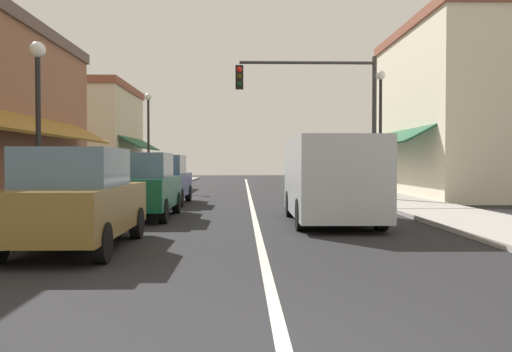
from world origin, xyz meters
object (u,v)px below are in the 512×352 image
Objects in this scene: parked_car_second_left at (141,186)px; parked_car_nearest_left at (76,199)px; van_in_lane at (330,177)px; traffic_signal_mast_arm at (325,101)px; parked_car_third_left at (162,180)px; street_lamp_left_far at (148,126)px; street_lamp_right_mid at (380,114)px; street_lamp_left_near at (38,101)px.

parked_car_nearest_left is at bearing -91.44° from parked_car_second_left.
traffic_signal_mast_arm is (1.01, 7.47, 2.71)m from van_in_lane.
street_lamp_left_far is at bearing 103.31° from parked_car_third_left.
parked_car_third_left is 0.81× the size of street_lamp_left_far.
parked_car_third_left is at bearing -168.97° from traffic_signal_mast_arm.
van_in_lane is 1.04× the size of street_lamp_right_mid.
traffic_signal_mast_arm is at bearing 11.56° from parked_car_third_left.
traffic_signal_mast_arm is (5.97, 6.19, 2.98)m from parked_car_second_left.
street_lamp_left_far is (-0.22, 16.01, 0.48)m from street_lamp_left_near.
street_lamp_right_mid is at bearing 6.32° from parked_car_third_left.
van_in_lane is 0.93× the size of traffic_signal_mast_arm.
van_in_lane is at bearing 38.62° from parked_car_nearest_left.
van_in_lane is 8.05m from street_lamp_right_mid.
parked_car_third_left is 9.20m from street_lamp_left_far.
street_lamp_left_near is (-1.74, -7.38, 2.03)m from parked_car_third_left.
parked_car_nearest_left is at bearing -140.97° from van_in_lane.
van_in_lane is 8.01m from traffic_signal_mast_arm.
parked_car_second_left is at bearing -144.00° from street_lamp_right_mid.
parked_car_third_left is 0.97× the size of street_lamp_left_near.
street_lamp_left_near is 12.86m from street_lamp_right_mid.
parked_car_second_left is 9.10m from traffic_signal_mast_arm.
parked_car_nearest_left is 14.07m from street_lamp_right_mid.
street_lamp_right_mid is (9.90, 8.20, 0.44)m from street_lamp_left_near.
parked_car_second_left is 10.21m from street_lamp_right_mid.
traffic_signal_mast_arm is at bearing -42.70° from street_lamp_left_far.
street_lamp_right_mid is 0.99× the size of street_lamp_left_far.
street_lamp_right_mid is at bearing 67.31° from van_in_lane.
parked_car_second_left is 0.73× the size of traffic_signal_mast_arm.
parked_car_third_left is 0.79× the size of van_in_lane.
parked_car_second_left is 14.02m from street_lamp_left_far.
street_lamp_left_far is at bearing 95.99° from parked_car_nearest_left.
parked_car_third_left is 8.10m from van_in_lane.
street_lamp_left_far is (-10.12, 7.81, 0.04)m from street_lamp_right_mid.
traffic_signal_mast_arm is at bearing 169.94° from street_lamp_right_mid.
parked_car_nearest_left is at bearing -84.16° from street_lamp_left_far.
van_in_lane is (4.96, -1.29, 0.27)m from parked_car_second_left.
traffic_signal_mast_arm reaches higher than parked_car_second_left.
street_lamp_left_far is (-8.07, 7.44, -0.47)m from traffic_signal_mast_arm.
street_lamp_left_far reaches higher than parked_car_third_left.
parked_car_nearest_left is 0.79× the size of van_in_lane.
street_lamp_right_mid reaches higher than van_in_lane.
traffic_signal_mast_arm is 1.12× the size of street_lamp_right_mid.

